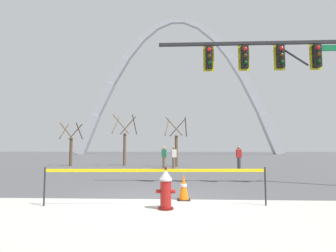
{
  "coord_description": "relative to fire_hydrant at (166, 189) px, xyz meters",
  "views": [
    {
      "loc": [
        0.71,
        -7.81,
        1.43
      ],
      "look_at": [
        0.1,
        5.0,
        2.5
      ],
      "focal_mm": 29.04,
      "sensor_mm": 36.0,
      "label": 1
    }
  ],
  "objects": [
    {
      "name": "fire_hydrant",
      "position": [
        0.0,
        0.0,
        0.0
      ],
      "size": [
        0.46,
        0.48,
        0.99
      ],
      "color": "#5E0F0D",
      "rests_on": "ground"
    },
    {
      "name": "tree_center_left",
      "position": [
        -0.0,
        15.22,
        1.27
      ],
      "size": [
        1.81,
        1.82,
        3.91
      ],
      "color": "brown",
      "rests_on": "ground"
    },
    {
      "name": "monument_arch",
      "position": [
        -0.35,
        64.24,
        16.0
      ],
      "size": [
        53.86,
        2.25,
        36.8
      ],
      "color": "#B2B5BC",
      "rests_on": "ground"
    },
    {
      "name": "tree_left_mid",
      "position": [
        -4.43,
        16.47,
        1.45
      ],
      "size": [
        1.98,
        1.99,
        4.3
      ],
      "color": "brown",
      "rests_on": "ground"
    },
    {
      "name": "traffic_signal_gantry",
      "position": [
        4.72,
        4.09,
        3.94
      ],
      "size": [
        7.82,
        0.44,
        6.0
      ],
      "color": "#232326",
      "rests_on": "ground"
    },
    {
      "name": "pedestrian_walking_right",
      "position": [
        4.22,
        11.86,
        0.35
      ],
      "size": [
        0.36,
        0.23,
        1.59
      ],
      "color": "#38383D",
      "rests_on": "ground"
    },
    {
      "name": "pedestrian_standing_center",
      "position": [
        -0.85,
        13.27,
        0.35
      ],
      "size": [
        0.36,
        0.25,
        1.59
      ],
      "color": "brown",
      "rests_on": "ground"
    },
    {
      "name": "pedestrian_walking_left",
      "position": [
        -0.13,
        12.26,
        0.35
      ],
      "size": [
        0.39,
        0.32,
        1.59
      ],
      "color": "brown",
      "rests_on": "ground"
    },
    {
      "name": "traffic_cone_by_hydrant",
      "position": [
        0.43,
        1.15,
        -0.11
      ],
      "size": [
        0.36,
        0.36,
        0.73
      ],
      "color": "black",
      "rests_on": "ground"
    },
    {
      "name": "ground_plane",
      "position": [
        -0.35,
        1.3,
        -0.47
      ],
      "size": [
        240.0,
        240.0,
        0.0
      ],
      "primitive_type": "plane",
      "color": "#474749"
    },
    {
      "name": "caution_tape_barrier",
      "position": [
        -0.28,
        0.37,
        0.2
      ],
      "size": [
        5.57,
        0.35,
        0.96
      ],
      "color": "#232326",
      "rests_on": "ground"
    },
    {
      "name": "tree_far_left",
      "position": [
        -8.77,
        15.72,
        1.12
      ],
      "size": [
        1.66,
        1.66,
        3.57
      ],
      "color": "brown",
      "rests_on": "ground"
    }
  ]
}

